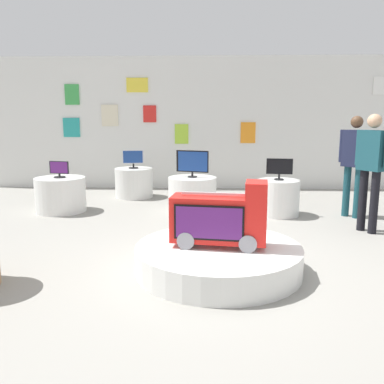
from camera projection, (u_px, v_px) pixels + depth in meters
The scene contains 14 objects.
ground_plane at pixel (218, 266), 4.64m from camera, with size 30.00×30.00×0.00m, color gray.
back_wall_display at pixel (212, 124), 9.57m from camera, with size 11.16×0.13×3.08m.
main_display_pedestal at pixel (218, 258), 4.47m from camera, with size 1.82×1.82×0.29m, color silver.
novelty_firetruck_tv at pixel (220, 220), 4.38m from camera, with size 1.06×0.53×0.72m.
display_pedestal_left_rear at pixel (134, 183), 8.67m from camera, with size 0.79×0.79×0.62m, color silver.
tv_on_left_rear at pixel (133, 158), 8.57m from camera, with size 0.44×0.20×0.39m.
display_pedestal_center_rear at pixel (278, 198), 7.05m from camera, with size 0.72×0.72×0.62m, color silver.
tv_on_center_rear at pixel (280, 168), 6.95m from camera, with size 0.44×0.16×0.37m.
display_pedestal_right_rear at pixel (61, 195), 7.32m from camera, with size 0.89×0.89×0.62m, color silver.
tv_on_right_rear at pixel (59, 169), 7.24m from camera, with size 0.36×0.20×0.29m.
display_pedestal_far_right at pixel (192, 194), 7.36m from camera, with size 0.87×0.87×0.62m, color silver.
tv_on_far_right at pixel (192, 162), 7.25m from camera, with size 0.58×0.22×0.48m.
shopper_browsing_near_truck at pixel (371, 164), 5.87m from camera, with size 0.36×0.50×1.73m.
shopper_browsing_rear at pixel (354, 159), 6.79m from camera, with size 0.41×0.43×1.70m.
Camera 1 is at (-0.13, -4.43, 1.66)m, focal length 38.05 mm.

